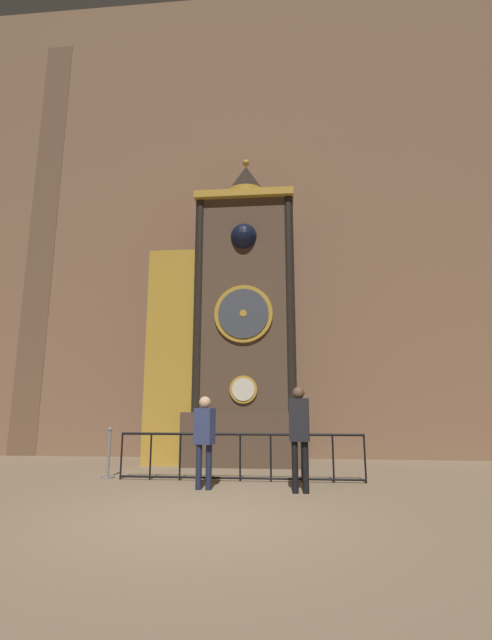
% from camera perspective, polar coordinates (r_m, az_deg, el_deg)
% --- Properties ---
extents(ground_plane, '(28.00, 28.00, 0.00)m').
position_cam_1_polar(ground_plane, '(6.29, -6.43, -24.82)').
color(ground_plane, '#847056').
extents(cathedral_back_wall, '(24.00, 0.32, 15.60)m').
position_cam_1_polar(cathedral_back_wall, '(14.16, -0.58, 15.25)').
color(cathedral_back_wall, '#846047').
rests_on(cathedral_back_wall, ground_plane).
extents(clock_tower, '(4.11, 1.80, 8.50)m').
position_cam_1_polar(clock_tower, '(11.54, -2.11, -1.04)').
color(clock_tower, brown).
rests_on(clock_tower, ground_plane).
extents(railing_fence, '(4.91, 0.05, 0.92)m').
position_cam_1_polar(railing_fence, '(8.92, -0.78, -17.44)').
color(railing_fence, black).
rests_on(railing_fence, ground_plane).
extents(visitor_near, '(0.39, 0.32, 1.63)m').
position_cam_1_polar(visitor_near, '(8.07, -5.57, -14.69)').
color(visitor_near, '#1B213A').
rests_on(visitor_near, ground_plane).
extents(visitor_far, '(0.36, 0.25, 1.80)m').
position_cam_1_polar(visitor_far, '(7.77, 7.13, -14.07)').
color(visitor_far, black).
rests_on(visitor_far, ground_plane).
extents(stanchion_post, '(0.28, 0.28, 1.02)m').
position_cam_1_polar(stanchion_post, '(9.76, -17.88, -17.48)').
color(stanchion_post, gray).
rests_on(stanchion_post, ground_plane).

